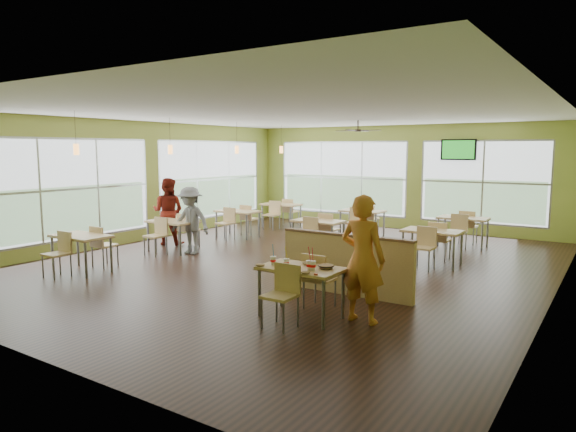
{
  "coord_description": "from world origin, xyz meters",
  "views": [
    {
      "loc": [
        5.84,
        -9.2,
        2.44
      ],
      "look_at": [
        0.43,
        -0.95,
        1.17
      ],
      "focal_mm": 32.0,
      "sensor_mm": 36.0,
      "label": 1
    }
  ],
  "objects_px": {
    "food_basket": "(326,267)",
    "half_wall_divider": "(346,264)",
    "man_plaid": "(363,259)",
    "main_table": "(301,275)"
  },
  "relations": [
    {
      "from": "half_wall_divider",
      "to": "man_plaid",
      "type": "height_order",
      "value": "man_plaid"
    },
    {
      "from": "main_table",
      "to": "food_basket",
      "type": "relative_size",
      "value": 6.54
    },
    {
      "from": "main_table",
      "to": "food_basket",
      "type": "xyz_separation_m",
      "value": [
        0.35,
        0.12,
        0.15
      ]
    },
    {
      "from": "half_wall_divider",
      "to": "food_basket",
      "type": "height_order",
      "value": "half_wall_divider"
    },
    {
      "from": "main_table",
      "to": "man_plaid",
      "type": "relative_size",
      "value": 0.83
    },
    {
      "from": "main_table",
      "to": "half_wall_divider",
      "type": "distance_m",
      "value": 1.45
    },
    {
      "from": "main_table",
      "to": "man_plaid",
      "type": "bearing_deg",
      "value": 20.12
    },
    {
      "from": "main_table",
      "to": "man_plaid",
      "type": "height_order",
      "value": "man_plaid"
    },
    {
      "from": "half_wall_divider",
      "to": "man_plaid",
      "type": "bearing_deg",
      "value": -53.99
    },
    {
      "from": "food_basket",
      "to": "half_wall_divider",
      "type": "bearing_deg",
      "value": 104.66
    }
  ]
}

